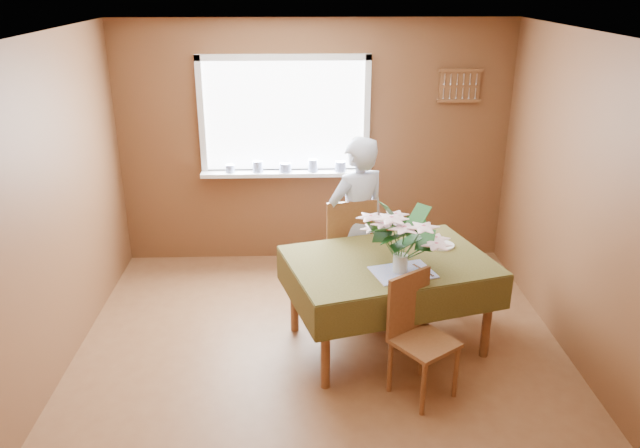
{
  "coord_description": "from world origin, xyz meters",
  "views": [
    {
      "loc": [
        -0.16,
        -4.0,
        2.87
      ],
      "look_at": [
        0.0,
        0.55,
        1.05
      ],
      "focal_mm": 35.0,
      "sensor_mm": 36.0,
      "label": 1
    }
  ],
  "objects_px": {
    "flower_bouquet": "(402,233)",
    "dining_table": "(389,270)",
    "chair_near": "(417,330)",
    "seated_woman": "(357,223)",
    "chair_far": "(348,247)"
  },
  "relations": [
    {
      "from": "flower_bouquet",
      "to": "dining_table",
      "type": "bearing_deg",
      "value": 102.14
    },
    {
      "from": "chair_near",
      "to": "seated_woman",
      "type": "height_order",
      "value": "seated_woman"
    },
    {
      "from": "chair_near",
      "to": "seated_woman",
      "type": "bearing_deg",
      "value": 68.26
    },
    {
      "from": "chair_far",
      "to": "flower_bouquet",
      "type": "relative_size",
      "value": 1.83
    },
    {
      "from": "dining_table",
      "to": "chair_near",
      "type": "height_order",
      "value": "chair_near"
    },
    {
      "from": "seated_woman",
      "to": "flower_bouquet",
      "type": "height_order",
      "value": "seated_woman"
    },
    {
      "from": "dining_table",
      "to": "flower_bouquet",
      "type": "bearing_deg",
      "value": -93.71
    },
    {
      "from": "chair_near",
      "to": "flower_bouquet",
      "type": "xyz_separation_m",
      "value": [
        -0.07,
        0.41,
        0.58
      ]
    },
    {
      "from": "dining_table",
      "to": "chair_far",
      "type": "bearing_deg",
      "value": 95.07
    },
    {
      "from": "flower_bouquet",
      "to": "chair_far",
      "type": "bearing_deg",
      "value": 108.93
    },
    {
      "from": "chair_far",
      "to": "chair_near",
      "type": "height_order",
      "value": "chair_far"
    },
    {
      "from": "dining_table",
      "to": "seated_woman",
      "type": "height_order",
      "value": "seated_woman"
    },
    {
      "from": "chair_far",
      "to": "seated_woman",
      "type": "relative_size",
      "value": 0.65
    },
    {
      "from": "seated_woman",
      "to": "flower_bouquet",
      "type": "xyz_separation_m",
      "value": [
        0.25,
        -0.92,
        0.29
      ]
    },
    {
      "from": "dining_table",
      "to": "seated_woman",
      "type": "bearing_deg",
      "value": 90.0
    }
  ]
}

